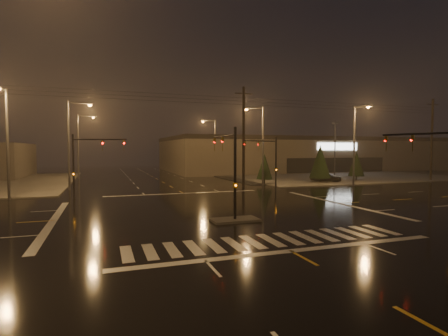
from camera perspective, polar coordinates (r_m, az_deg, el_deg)
The scene contains 24 objects.
ground at distance 26.26m, azimuth -1.34°, elevation -6.99°, with size 140.00×140.00×0.00m, color black.
sidewalk_ne at distance 66.65m, azimuth 15.54°, elevation -0.98°, with size 36.00×36.00×0.12m, color #4E4B45.
median_island at distance 22.54m, azimuth 1.81°, elevation -8.47°, with size 3.00×1.60×0.15m, color #4E4B45.
crosswalk at distance 18.10m, azimuth 7.61°, elevation -11.59°, with size 15.00×2.60×0.01m, color beige.
stop_bar_near at distance 16.40m, azimuth 10.85°, elevation -13.16°, with size 16.00×0.50×0.01m, color beige.
stop_bar_far at distance 36.77m, azimuth -6.62°, elevation -4.13°, with size 16.00×0.50×0.01m, color beige.
parking_lot at distance 68.06m, azimuth 19.96°, elevation -0.98°, with size 50.00×24.00×0.08m, color black.
retail_building at distance 82.64m, azimuth 12.10°, elevation 2.44°, with size 60.20×28.30×7.20m.
signal_mast_median at distance 22.98m, azimuth 0.99°, elevation 0.99°, with size 0.25×4.59×6.00m.
signal_mast_ne at distance 38.89m, azimuth 7.43°, elevation 1.85°, with size 4.84×1.86×6.00m.
signal_mast_nw at distance 34.80m, azimuth -21.79°, elevation 1.53°, with size 4.84×1.86×6.00m.
signal_mast_se at distance 23.48m, azimuth 31.45°, elevation 0.50°, with size 1.55×3.87×6.00m.
streetlight_1 at distance 42.76m, azimuth -23.64°, elevation 4.42°, with size 2.77×0.32×10.00m.
streetlight_2 at distance 58.72m, azimuth -22.44°, elevation 3.99°, with size 2.77×0.32×10.00m.
streetlight_3 at distance 44.91m, azimuth 6.01°, elevation 4.57°, with size 2.77×0.32×10.00m.
streetlight_4 at distance 63.57m, azimuth -1.71°, elevation 4.12°, with size 2.77×0.32×10.00m.
streetlight_5 at distance 36.72m, azimuth -32.00°, elevation 4.49°, with size 0.32×2.77×10.00m.
streetlight_6 at distance 46.68m, azimuth 20.74°, elevation 4.34°, with size 0.32×2.77×10.00m.
utility_pole_1 at distance 41.81m, azimuth 3.22°, elevation 5.15°, with size 2.20×0.32×12.00m.
utility_pole_2 at distance 60.03m, azimuth 30.81°, elevation 4.08°, with size 2.20×0.32×12.00m.
conifer_0 at distance 46.06m, azimuth 6.64°, elevation 0.24°, with size 2.12×2.12×4.01m.
conifer_1 at distance 49.60m, azimuth 15.42°, elevation 1.05°, with size 2.90×2.90×5.23m.
conifer_2 at distance 54.97m, azimuth 20.81°, elevation 0.66°, with size 2.31×2.31×4.31m.
car_parked at distance 51.63m, azimuth 16.31°, elevation -1.38°, with size 1.70×4.22×1.44m, color black.
Camera 1 is at (-7.93, -24.62, 4.56)m, focal length 28.00 mm.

